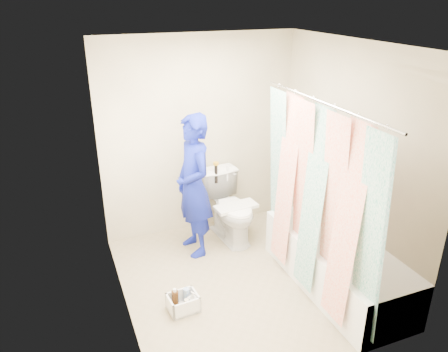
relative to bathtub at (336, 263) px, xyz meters
name	(u,v)px	position (x,y,z in m)	size (l,w,h in m)	color
floor	(242,280)	(-0.85, 0.43, -0.27)	(2.60, 2.60, 0.00)	gray
ceiling	(247,44)	(-0.85, 0.43, 2.13)	(2.40, 2.60, 0.02)	white
wall_back	(200,136)	(-0.85, 1.73, 0.93)	(2.40, 0.02, 2.40)	beige
wall_front	(322,244)	(-0.85, -0.88, 0.93)	(2.40, 0.02, 2.40)	beige
wall_left	(116,196)	(-2.05, 0.43, 0.93)	(0.02, 2.60, 2.40)	beige
wall_right	(349,159)	(0.35, 0.43, 0.93)	(0.02, 2.60, 2.40)	beige
bathtub	(336,263)	(0.00, 0.00, 0.00)	(0.70, 1.75, 0.50)	white
curtain_rod	(324,103)	(-0.33, 0.00, 1.68)	(0.02, 0.02, 1.90)	silver
shower_curtain	(315,202)	(-0.33, 0.00, 0.75)	(0.06, 1.75, 1.80)	white
toilet	(231,207)	(-0.63, 1.28, 0.14)	(0.46, 0.80, 0.82)	white
tank_lid	(236,207)	(-0.61, 1.15, 0.21)	(0.50, 0.22, 0.04)	white
tank_internals	(219,172)	(-0.69, 1.50, 0.54)	(0.20, 0.07, 0.27)	black
plumber	(194,186)	(-1.12, 1.18, 0.55)	(0.60, 0.39, 1.64)	#0F0E8F
cleaning_caddy	(184,303)	(-1.55, 0.21, -0.19)	(0.30, 0.24, 0.21)	white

